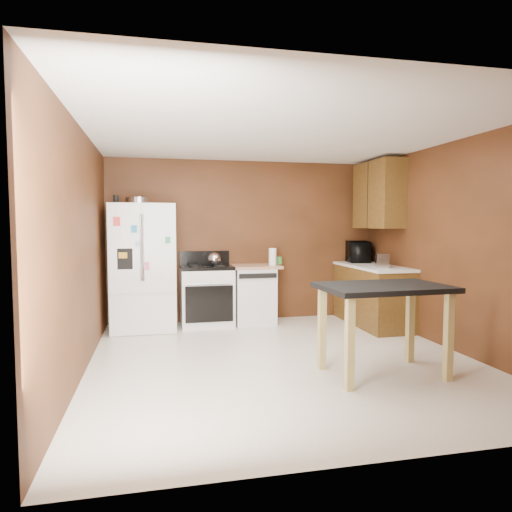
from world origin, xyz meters
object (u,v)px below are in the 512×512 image
object	(u,v)px
roasting_pan	(138,201)
gas_range	(207,295)
toaster	(382,260)
pen_cup	(116,199)
microwave	(357,252)
island	(384,299)
green_canister	(279,261)
kettle	(214,259)
dishwasher	(254,294)
paper_towel	(273,257)
refrigerator	(143,267)

from	to	relation	value
roasting_pan	gas_range	distance (m)	1.69
toaster	pen_cup	bearing A→B (deg)	-168.47
microwave	island	world-z (taller)	microwave
green_canister	gas_range	world-z (taller)	gas_range
green_canister	roasting_pan	bearing A→B (deg)	-175.72
gas_range	island	size ratio (longest dim) A/B	0.87
roasting_pan	kettle	size ratio (longest dim) A/B	1.83
microwave	dishwasher	size ratio (longest dim) A/B	0.63
toaster	gas_range	bearing A→B (deg)	-177.45
pen_cup	kettle	size ratio (longest dim) A/B	0.57
kettle	island	size ratio (longest dim) A/B	0.15
toaster	island	size ratio (longest dim) A/B	0.22
kettle	microwave	distance (m)	2.36
roasting_pan	island	size ratio (longest dim) A/B	0.28
green_canister	microwave	size ratio (longest dim) A/B	0.20
toaster	island	bearing A→B (deg)	-95.79
dishwasher	island	bearing A→B (deg)	-73.95
paper_towel	green_canister	distance (m)	0.28
toaster	gas_range	distance (m)	2.60
pen_cup	kettle	world-z (taller)	pen_cup
island	roasting_pan	bearing A→B (deg)	133.71
pen_cup	green_canister	bearing A→B (deg)	6.66
gas_range	dishwasher	bearing A→B (deg)	1.94
toaster	gas_range	world-z (taller)	toaster
microwave	dishwasher	xyz separation A→B (m)	(-1.75, -0.11, -0.60)
pen_cup	toaster	distance (m)	3.81
roasting_pan	refrigerator	bearing A→B (deg)	-1.73
refrigerator	toaster	bearing A→B (deg)	-13.03
dishwasher	island	xyz separation A→B (m)	(0.76, -2.64, 0.32)
gas_range	kettle	bearing A→B (deg)	-17.88
paper_towel	toaster	distance (m)	1.59
kettle	microwave	xyz separation A→B (m)	(2.36, 0.17, 0.06)
green_canister	gas_range	distance (m)	1.24
green_canister	toaster	size ratio (longest dim) A/B	0.41
kettle	roasting_pan	bearing A→B (deg)	-178.78
green_canister	dishwasher	xyz separation A→B (m)	(-0.42, -0.07, -0.49)
roasting_pan	paper_towel	world-z (taller)	roasting_pan
kettle	paper_towel	world-z (taller)	paper_towel
toaster	refrigerator	bearing A→B (deg)	-171.48
microwave	island	xyz separation A→B (m)	(-0.99, -2.75, -0.28)
roasting_pan	pen_cup	xyz separation A→B (m)	(-0.29, -0.12, 0.01)
kettle	paper_towel	xyz separation A→B (m)	(0.87, -0.08, 0.02)
dishwasher	microwave	bearing A→B (deg)	3.55
pen_cup	green_canister	distance (m)	2.58
refrigerator	island	bearing A→B (deg)	-46.92
microwave	gas_range	xyz separation A→B (m)	(-2.47, -0.13, -0.59)
kettle	refrigerator	size ratio (longest dim) A/B	0.11
paper_towel	microwave	size ratio (longest dim) A/B	0.47
roasting_pan	gas_range	bearing A→B (deg)	3.50
green_canister	toaster	distance (m)	1.57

